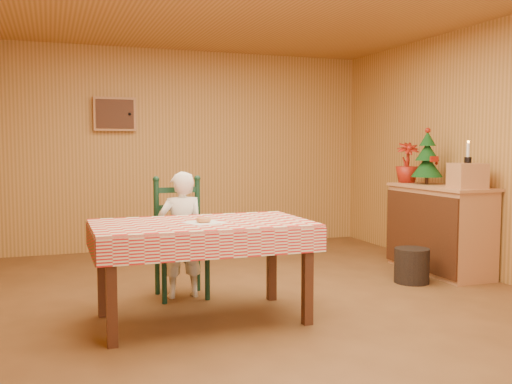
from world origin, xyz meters
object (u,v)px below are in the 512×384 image
Objects in this scene: dining_table at (202,232)px; ladder_chair at (180,240)px; seated_child at (181,235)px; christmas_tree at (427,159)px; crate at (467,176)px; storage_bin at (412,266)px; shelf_unit at (439,229)px.

dining_table is 0.81m from ladder_chair.
christmas_tree reaches higher than seated_child.
seated_child is 2.88m from crate.
crate reaches higher than seated_child.
storage_bin is (2.26, 0.49, -0.52)m from dining_table.
crate is at bearing -9.41° from storage_bin.
crate is at bearing -88.77° from shelf_unit.
seated_child is at bearing -173.69° from christmas_tree.
seated_child reaches higher than dining_table.
christmas_tree is (2.82, 0.25, 0.71)m from ladder_chair.
dining_table is 1.53× the size of ladder_chair.
storage_bin is at bearing -7.61° from ladder_chair.
dining_table is 2.87m from crate.
seated_child is 3.75× the size of crate.
dining_table is 0.74m from seated_child.
crate is (0.01, -0.40, 0.59)m from shelf_unit.
seated_child is 2.91m from christmas_tree.
dining_table is at bearing 90.00° from seated_child.
crate is (2.82, 0.39, 0.37)m from dining_table.
storage_bin is (-0.56, -0.31, -0.30)m from shelf_unit.
christmas_tree is 1.81× the size of storage_bin.
dining_table is 1.47× the size of seated_child.
christmas_tree reaches higher than crate.
dining_table is at bearing -164.26° from shelf_unit.
storage_bin is (-0.56, -0.56, -1.04)m from christmas_tree.
dining_table is 2.67× the size of christmas_tree.
christmas_tree is at bearing 20.28° from dining_table.
shelf_unit is 0.79m from christmas_tree.
christmas_tree reaches higher than dining_table.
crate reaches higher than storage_bin.
ladder_chair is 0.08m from seated_child.
dining_table is 1.34× the size of shelf_unit.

